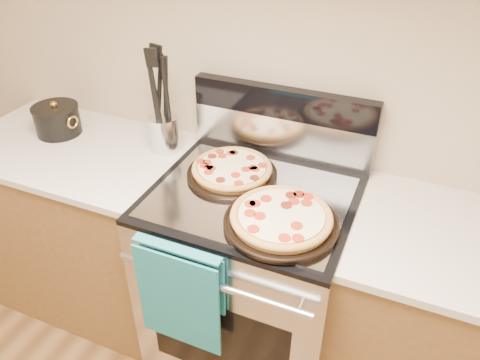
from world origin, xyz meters
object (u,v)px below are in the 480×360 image
at_px(pepperoni_pizza_back, 232,170).
at_px(saucepan, 58,121).
at_px(range_body, 252,281).
at_px(utensil_crock, 164,134).
at_px(pepperoni_pizza_front, 281,219).

relative_size(pepperoni_pizza_back, saucepan, 1.75).
xyz_separation_m(range_body, utensil_crock, (-0.48, 0.17, 0.54)).
bearing_deg(range_body, pepperoni_pizza_back, 149.57).
relative_size(range_body, pepperoni_pizza_back, 2.57).
height_order(range_body, pepperoni_pizza_back, pepperoni_pizza_back).
height_order(range_body, utensil_crock, utensil_crock).
height_order(pepperoni_pizza_front, saucepan, saucepan).
relative_size(pepperoni_pizza_front, utensil_crock, 2.46).
bearing_deg(saucepan, range_body, -6.07).
relative_size(range_body, saucepan, 4.48).
relative_size(pepperoni_pizza_back, pepperoni_pizza_front, 0.91).
xyz_separation_m(range_body, pepperoni_pizza_front, (0.16, -0.14, 0.50)).
bearing_deg(pepperoni_pizza_back, utensil_crock, 164.93).
relative_size(pepperoni_pizza_back, utensil_crock, 2.23).
distance_m(range_body, saucepan, 1.14).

